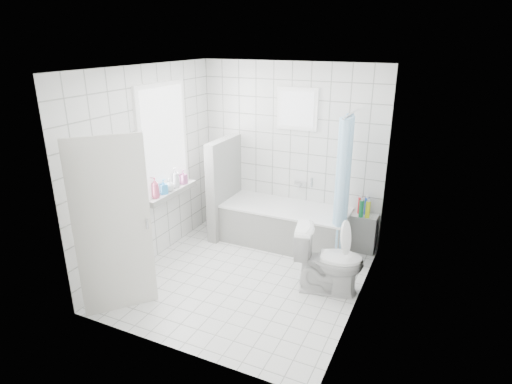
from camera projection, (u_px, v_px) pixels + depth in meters
The scene contains 19 objects.
ground at pixel (246, 277), 5.50m from camera, with size 3.00×3.00×0.00m, color white.
ceiling at pixel (244, 68), 4.61m from camera, with size 3.00×3.00×0.00m, color white.
wall_back at pixel (290, 152), 6.33m from camera, with size 2.80×0.02×2.60m, color white.
wall_front at pixel (170, 231), 3.78m from camera, with size 2.80×0.02×2.60m, color white.
wall_left at pixel (150, 167), 5.61m from camera, with size 0.02×3.00×2.60m, color white.
wall_right at pixel (364, 200), 4.50m from camera, with size 0.02×3.00×2.60m, color white.
window_left at pixel (165, 140), 5.75m from camera, with size 0.01×0.90×1.40m, color white.
window_back at pixel (297, 109), 6.03m from camera, with size 0.50×0.01×0.50m, color white.
window_sill at pixel (171, 192), 5.98m from camera, with size 0.18×1.02×0.08m, color white.
door at pixel (113, 228), 4.55m from camera, with size 0.04×0.80×2.00m, color silver.
bathtub at pixel (285, 225), 6.32m from camera, with size 1.84×0.77×0.58m.
partition_wall at pixel (224, 187), 6.51m from camera, with size 0.15×0.85×1.50m, color white.
tiled_ledge at pixel (362, 233), 6.11m from camera, with size 0.40×0.24×0.55m, color white.
toilet at pixel (329, 260), 5.08m from camera, with size 0.46×0.81×0.83m, color white.
curtain_rod at pixel (351, 114), 5.37m from camera, with size 0.02×0.02×0.80m, color silver.
shower_curtain at pixel (343, 184), 5.57m from camera, with size 0.14×0.48×1.78m, color #4CA5E1, non-canonical shape.
tub_faucet at pixel (300, 183), 6.37m from camera, with size 0.18×0.06×0.06m, color silver.
sill_bottles at pixel (169, 183), 5.88m from camera, with size 0.19×0.77×0.30m.
ledge_bottles at pixel (364, 207), 5.96m from camera, with size 0.19×0.19×0.25m.
Camera 1 is at (2.15, -4.28, 2.92)m, focal length 30.00 mm.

